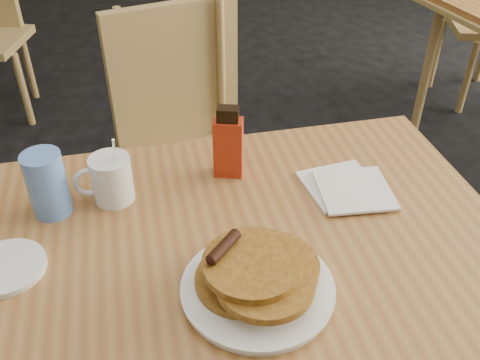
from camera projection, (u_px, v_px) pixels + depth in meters
name	position (u px, v px, depth m)	size (l,w,h in m)	color
main_table	(228.00, 256.00, 1.07)	(1.17, 0.80, 0.75)	olive
chair_main_far	(182.00, 131.00, 1.72)	(0.51, 0.52, 0.95)	#9F7C4A
pancake_plate	(257.00, 280.00, 0.92)	(0.27, 0.27, 0.10)	white
coffee_mug	(110.00, 179.00, 1.12)	(0.12, 0.09, 0.16)	white
syrup_bottle	(228.00, 144.00, 1.18)	(0.07, 0.06, 0.17)	maroon
napkin_stack	(348.00, 188.00, 1.17)	(0.19, 0.20, 0.01)	silver
blue_tumbler	(47.00, 184.00, 1.08)	(0.08, 0.08, 0.14)	#5681CB
side_saucer	(6.00, 268.00, 0.98)	(0.14, 0.14, 0.01)	white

